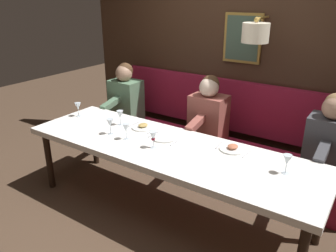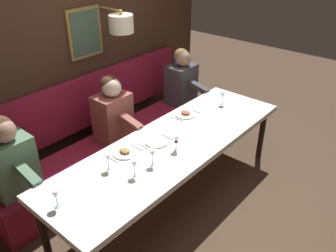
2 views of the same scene
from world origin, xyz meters
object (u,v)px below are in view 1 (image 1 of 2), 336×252
(wine_glass_2, at_px, (153,136))
(wine_glass_5, at_px, (126,128))
(diner_nearest, at_px, (329,137))
(wine_glass_1, at_px, (120,115))
(diner_near, at_px, (208,112))
(wine_glass_4, at_px, (287,160))
(diner_middle, at_px, (125,95))
(wine_glass_3, at_px, (110,123))
(wine_glass_0, at_px, (78,107))
(dining_table, at_px, (167,151))

(wine_glass_2, distance_m, wine_glass_5, 0.33)
(diner_nearest, height_order, wine_glass_5, diner_nearest)
(diner_nearest, relative_size, wine_glass_1, 4.82)
(diner_near, xyz_separation_m, wine_glass_1, (-0.72, 0.70, 0.04))
(diner_near, distance_m, wine_glass_2, 0.99)
(wine_glass_1, distance_m, wine_glass_5, 0.40)
(wine_glass_1, xyz_separation_m, wine_glass_4, (-0.06, -1.80, 0.00))
(diner_middle, distance_m, wine_glass_2, 1.55)
(diner_near, xyz_separation_m, wine_glass_5, (-0.98, 0.39, 0.04))
(diner_middle, distance_m, wine_glass_3, 1.16)
(wine_glass_0, distance_m, wine_glass_2, 1.24)
(wine_glass_1, bearing_deg, dining_table, -102.57)
(wine_glass_5, bearing_deg, diner_middle, 41.08)
(wine_glass_0, relative_size, wine_glass_5, 1.00)
(diner_near, height_order, diner_middle, same)
(wine_glass_2, bearing_deg, wine_glass_4, -79.83)
(dining_table, distance_m, wine_glass_3, 0.66)
(diner_near, distance_m, diner_middle, 1.24)
(diner_middle, distance_m, wine_glass_5, 1.30)
(diner_near, relative_size, diner_middle, 1.00)
(diner_middle, bearing_deg, wine_glass_3, -146.75)
(wine_glass_4, bearing_deg, wine_glass_5, 97.64)
(diner_middle, distance_m, wine_glass_1, 0.91)
(wine_glass_1, relative_size, wine_glass_5, 1.00)
(wine_glass_2, relative_size, wine_glass_5, 1.00)
(diner_near, relative_size, wine_glass_1, 4.82)
(diner_nearest, relative_size, wine_glass_4, 4.82)
(wine_glass_2, distance_m, wine_glass_4, 1.17)
(dining_table, xyz_separation_m, diner_middle, (0.88, 1.27, 0.13))
(diner_near, height_order, wine_glass_2, diner_near)
(diner_nearest, height_order, wine_glass_4, diner_nearest)
(diner_nearest, height_order, wine_glass_2, diner_nearest)
(wine_glass_1, bearing_deg, wine_glass_0, 96.44)
(dining_table, bearing_deg, diner_near, 1.56)
(diner_middle, height_order, wine_glass_2, diner_middle)
(wine_glass_2, bearing_deg, wine_glass_5, 88.67)
(wine_glass_2, bearing_deg, wine_glass_1, 67.38)
(dining_table, relative_size, wine_glass_0, 17.82)
(diner_middle, xyz_separation_m, wine_glass_3, (-0.97, -0.64, 0.04))
(wine_glass_4, distance_m, wine_glass_5, 1.50)
(diner_near, xyz_separation_m, diner_middle, (0.00, 1.24, 0.00))
(wine_glass_2, bearing_deg, wine_glass_0, 80.75)
(dining_table, relative_size, wine_glass_2, 17.82)
(diner_near, bearing_deg, diner_middle, 90.00)
(diner_nearest, relative_size, wine_glass_3, 4.82)
(wine_glass_0, relative_size, wine_glass_3, 1.00)
(diner_near, xyz_separation_m, wine_glass_4, (-0.78, -1.10, 0.04))
(dining_table, height_order, wine_glass_0, wine_glass_0)
(dining_table, relative_size, wine_glass_4, 17.82)
(diner_nearest, relative_size, diner_near, 1.00)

